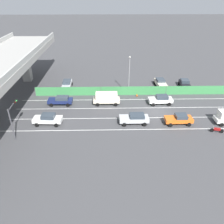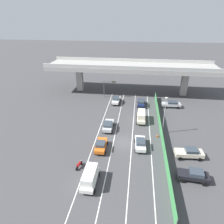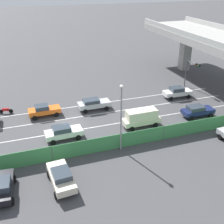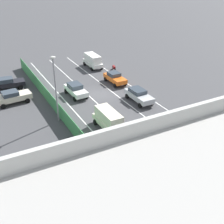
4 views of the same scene
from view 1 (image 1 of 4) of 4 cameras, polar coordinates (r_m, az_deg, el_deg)
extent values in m
plane|color=#424244|center=(38.75, 11.34, -0.13)|extent=(300.00, 300.00, 0.00)
cube|color=silver|center=(33.91, 7.66, -4.46)|extent=(0.14, 42.45, 0.01)
cube|color=silver|center=(36.73, 6.93, -1.50)|extent=(0.14, 42.45, 0.01)
cube|color=silver|center=(39.65, 6.31, 1.04)|extent=(0.14, 42.45, 0.01)
cube|color=silver|center=(42.64, 5.78, 3.23)|extent=(0.14, 42.45, 0.01)
cube|color=#B2B2AD|center=(36.84, -22.69, 11.17)|extent=(48.11, 0.30, 0.90)
cube|color=#A09E99|center=(53.75, -21.29, 11.00)|extent=(1.74, 1.74, 6.93)
cube|color=#3D8E4C|center=(44.11, 5.54, 5.46)|extent=(0.06, 38.45, 1.79)
cylinder|color=#4C514C|center=(45.30, 13.66, 5.40)|extent=(0.10, 0.10, 1.79)
cylinder|color=#4C514C|center=(43.83, -2.84, 5.40)|extent=(0.10, 0.10, 1.79)
cylinder|color=#4C514C|center=(46.03, -19.06, 4.97)|extent=(0.10, 0.10, 1.79)
cube|color=navy|center=(41.33, -13.12, 2.84)|extent=(1.82, 4.40, 0.56)
cube|color=#333D47|center=(41.01, -12.65, 3.53)|extent=(1.56, 2.19, 0.52)
cylinder|color=black|center=(41.15, -15.31, 1.73)|extent=(0.23, 0.64, 0.64)
cylinder|color=black|center=(42.63, -14.77, 2.81)|extent=(0.23, 0.64, 0.64)
cylinder|color=black|center=(40.47, -11.24, 1.75)|extent=(0.23, 0.64, 0.64)
cylinder|color=black|center=(41.97, -10.85, 2.86)|extent=(0.23, 0.64, 0.64)
cube|color=beige|center=(40.42, -1.40, 3.07)|extent=(1.75, 4.77, 0.62)
cube|color=beige|center=(40.03, -1.41, 4.19)|extent=(1.54, 3.91, 1.14)
cylinder|color=black|center=(39.90, -3.72, 1.88)|extent=(0.22, 0.64, 0.64)
cylinder|color=black|center=(41.45, -3.63, 3.00)|extent=(0.22, 0.64, 0.64)
cylinder|color=black|center=(39.88, 0.94, 1.93)|extent=(0.22, 0.64, 0.64)
cylinder|color=black|center=(41.43, 0.85, 3.05)|extent=(0.22, 0.64, 0.64)
cylinder|color=black|center=(38.04, 26.29, -2.95)|extent=(0.22, 0.64, 0.64)
cylinder|color=black|center=(39.41, 25.24, -1.54)|extent=(0.22, 0.64, 0.64)
cube|color=white|center=(41.41, 12.31, 3.04)|extent=(1.93, 4.38, 0.62)
cube|color=#333D47|center=(41.23, 12.73, 3.78)|extent=(1.62, 2.08, 0.56)
cylinder|color=black|center=(40.50, 10.54, 1.85)|extent=(0.25, 0.65, 0.64)
cylinder|color=black|center=(42.02, 10.01, 2.97)|extent=(0.25, 0.65, 0.64)
cylinder|color=black|center=(41.30, 14.50, 1.94)|extent=(0.25, 0.65, 0.64)
cylinder|color=black|center=(42.78, 13.85, 3.04)|extent=(0.25, 0.65, 0.64)
cube|color=silver|center=(35.92, -16.18, -1.86)|extent=(1.94, 4.51, 0.64)
cube|color=#333D47|center=(35.56, -16.05, -1.02)|extent=(1.60, 2.06, 0.59)
cylinder|color=black|center=(35.98, -18.72, -3.15)|extent=(0.25, 0.65, 0.64)
cylinder|color=black|center=(37.33, -17.92, -1.75)|extent=(0.25, 0.65, 0.64)
cylinder|color=black|center=(35.05, -14.10, -3.32)|extent=(0.25, 0.65, 0.64)
cylinder|color=black|center=(36.43, -13.45, -1.86)|extent=(0.25, 0.65, 0.64)
cube|color=orange|center=(36.10, 16.69, -1.80)|extent=(1.81, 4.29, 0.61)
cube|color=#333D47|center=(35.94, 17.33, -1.02)|extent=(1.54, 1.77, 0.51)
cylinder|color=black|center=(35.21, 14.76, -3.25)|extent=(0.24, 0.65, 0.64)
cylinder|color=black|center=(36.59, 14.05, -1.80)|extent=(0.24, 0.65, 0.64)
cylinder|color=black|center=(36.16, 19.15, -3.06)|extent=(0.24, 0.65, 0.64)
cylinder|color=black|center=(37.50, 18.30, -1.66)|extent=(0.24, 0.65, 0.64)
cube|color=#B7BABC|center=(34.82, 5.66, -1.75)|extent=(1.79, 4.57, 0.66)
cube|color=#333D47|center=(34.59, 6.44, -0.94)|extent=(1.57, 2.22, 0.47)
cylinder|color=black|center=(34.18, 3.20, -3.27)|extent=(0.22, 0.64, 0.64)
cylinder|color=black|center=(35.68, 2.99, -1.72)|extent=(0.22, 0.64, 0.64)
cylinder|color=black|center=(34.56, 8.34, -3.16)|extent=(0.22, 0.64, 0.64)
cylinder|color=black|center=(36.04, 7.91, -1.64)|extent=(0.22, 0.64, 0.64)
cylinder|color=black|center=(36.08, 24.23, -4.28)|extent=(0.23, 0.61, 0.60)
cylinder|color=black|center=(36.44, 26.28, -4.45)|extent=(0.23, 0.61, 0.60)
cube|color=maroon|center=(36.11, 25.35, -3.99)|extent=(0.48, 0.96, 0.36)
cylinder|color=#B2B2B2|center=(35.79, 24.60, -3.46)|extent=(0.59, 0.17, 0.03)
cube|color=black|center=(49.82, 18.16, 6.83)|extent=(4.41, 2.13, 0.58)
cube|color=#333D47|center=(49.93, 18.18, 7.60)|extent=(2.00, 1.72, 0.58)
cylinder|color=black|center=(48.93, 19.45, 5.62)|extent=(0.66, 0.27, 0.64)
cylinder|color=black|center=(48.47, 17.42, 5.74)|extent=(0.66, 0.27, 0.64)
cylinder|color=black|center=(51.52, 18.70, 6.94)|extent=(0.66, 0.27, 0.64)
cylinder|color=black|center=(51.08, 16.76, 7.07)|extent=(0.66, 0.27, 0.64)
cube|color=beige|center=(48.79, 12.33, 7.24)|extent=(4.62, 2.12, 0.68)
cube|color=#333D47|center=(48.82, 12.31, 8.02)|extent=(2.03, 1.72, 0.52)
cylinder|color=black|center=(47.92, 13.81, 5.99)|extent=(0.65, 0.27, 0.64)
cylinder|color=black|center=(47.37, 11.73, 5.96)|extent=(0.65, 0.27, 0.64)
cylinder|color=black|center=(50.59, 12.77, 7.39)|extent=(0.65, 0.27, 0.64)
cylinder|color=black|center=(50.08, 10.78, 7.37)|extent=(0.65, 0.27, 0.64)
cube|color=#B2B5B7|center=(47.99, -11.48, 6.91)|extent=(4.69, 1.95, 0.61)
cube|color=#333D47|center=(47.97, -11.52, 7.62)|extent=(2.30, 1.65, 0.52)
cylinder|color=black|center=(46.62, -10.56, 5.68)|extent=(0.65, 0.25, 0.64)
cylinder|color=black|center=(46.88, -12.71, 5.59)|extent=(0.65, 0.25, 0.64)
cylinder|color=black|center=(49.50, -10.20, 7.16)|extent=(0.65, 0.25, 0.64)
cylinder|color=black|center=(49.74, -12.23, 7.06)|extent=(0.65, 0.25, 0.64)
cylinder|color=#47474C|center=(33.22, -24.35, -2.98)|extent=(0.18, 0.18, 4.83)
cylinder|color=#47474C|center=(33.49, -24.32, 1.49)|extent=(3.06, 0.27, 0.12)
cube|color=black|center=(34.51, -23.72, 2.45)|extent=(0.97, 0.33, 0.32)
sphere|color=#390706|center=(34.21, -23.61, 2.23)|extent=(0.20, 0.20, 0.20)
sphere|color=#3B2806|center=(34.46, -23.47, 2.46)|extent=(0.20, 0.20, 0.20)
sphere|color=green|center=(34.71, -23.33, 2.69)|extent=(0.20, 0.20, 0.20)
cylinder|color=gray|center=(43.31, 4.39, 8.99)|extent=(0.16, 0.16, 7.30)
ellipsoid|color=silver|center=(42.12, 4.59, 13.86)|extent=(0.60, 0.36, 0.28)
cone|color=orange|center=(43.86, 6.41, 4.39)|extent=(0.36, 0.36, 0.57)
cube|color=black|center=(43.98, 6.39, 4.07)|extent=(0.47, 0.47, 0.03)
camera|label=2|loc=(52.45, 52.08, 22.14)|focal=32.10mm
camera|label=3|loc=(65.98, 12.02, 27.90)|focal=45.09mm
camera|label=4|loc=(54.28, -30.42, 23.58)|focal=46.56mm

